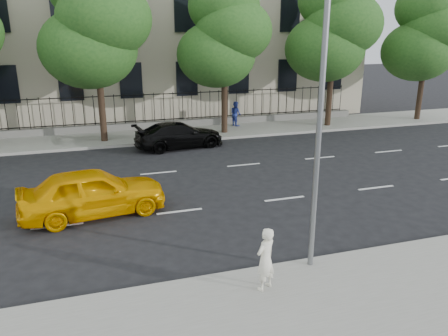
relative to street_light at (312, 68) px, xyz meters
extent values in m
plane|color=black|center=(-2.50, 1.77, -5.15)|extent=(120.00, 120.00, 0.00)
cube|color=gray|center=(-2.50, -2.23, -5.07)|extent=(60.00, 4.00, 0.15)
cube|color=gray|center=(-2.50, 15.77, -5.07)|extent=(60.00, 4.00, 0.15)
cube|color=slate|center=(-2.50, 17.47, -4.80)|extent=(30.00, 0.50, 0.40)
cube|color=black|center=(-2.50, 17.47, -4.50)|extent=(28.80, 0.05, 0.05)
cube|color=black|center=(-2.50, 17.47, -2.90)|extent=(28.80, 0.05, 0.05)
cylinder|color=slate|center=(0.00, -0.53, -1.00)|extent=(0.14, 0.14, 8.00)
cylinder|color=#382619|center=(-4.50, 14.97, -3.34)|extent=(0.36, 0.36, 3.32)
ellipsoid|color=#1E4C19|center=(-4.90, 15.27, -0.05)|extent=(5.13, 5.13, 4.21)
ellipsoid|color=#1E4C19|center=(-4.00, 14.77, 1.43)|extent=(4.86, 4.86, 4.00)
cylinder|color=#382619|center=(2.50, 14.97, -3.46)|extent=(0.36, 0.36, 3.08)
ellipsoid|color=#1E4C19|center=(2.10, 15.27, -0.48)|extent=(4.56, 4.56, 3.74)
ellipsoid|color=#1E4C19|center=(3.00, 14.77, 0.84)|extent=(4.32, 4.32, 3.55)
ellipsoid|color=#1E4C19|center=(2.60, 15.37, 2.16)|extent=(4.08, 4.08, 3.36)
cylinder|color=#382619|center=(9.50, 14.97, -3.39)|extent=(0.36, 0.36, 3.22)
ellipsoid|color=#1E4C19|center=(9.10, 15.27, -0.22)|extent=(4.94, 4.94, 4.06)
ellipsoid|color=#1E4C19|center=(10.00, 14.77, 1.21)|extent=(4.68, 4.68, 3.85)
cylinder|color=#382619|center=(16.50, 14.97, -3.49)|extent=(0.36, 0.36, 3.01)
ellipsoid|color=#1E4C19|center=(16.10, 15.27, -0.49)|extent=(4.75, 4.75, 3.90)
ellipsoid|color=#1E4C19|center=(17.00, 14.77, 0.89)|extent=(4.50, 4.50, 3.70)
ellipsoid|color=#1E4C19|center=(16.60, 15.37, 2.26)|extent=(4.25, 4.25, 3.50)
imported|color=#EEA400|center=(-5.31, 4.88, -4.33)|extent=(5.02, 2.56, 1.64)
imported|color=black|center=(-0.71, 12.80, -4.46)|extent=(4.96, 2.57, 1.38)
imported|color=white|center=(-1.58, -1.22, -4.22)|extent=(0.68, 0.60, 1.56)
imported|color=navy|center=(3.76, 16.59, -4.22)|extent=(0.78, 0.89, 1.56)
camera|label=1|loc=(-5.20, -9.57, 0.87)|focal=35.00mm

